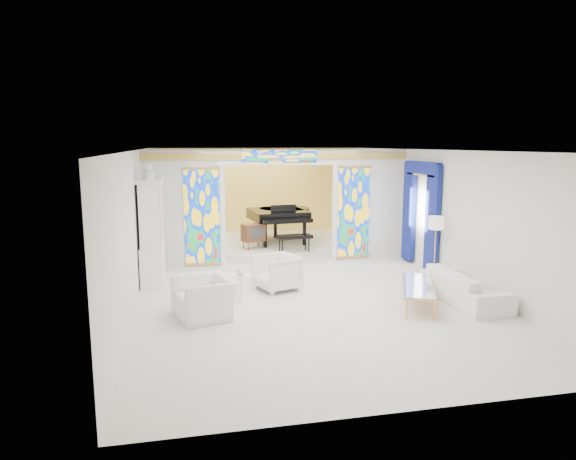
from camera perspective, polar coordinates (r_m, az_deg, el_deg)
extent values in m
plane|color=beige|center=(11.94, 0.89, -5.69)|extent=(12.00, 12.00, 0.00)
cube|color=white|center=(11.52, 0.92, 8.86)|extent=(7.00, 12.00, 0.02)
cube|color=silver|center=(17.50, -3.49, 4.17)|extent=(7.00, 0.02, 3.00)
cube|color=silver|center=(6.06, 13.75, -6.46)|extent=(7.00, 0.02, 3.00)
cube|color=silver|center=(11.39, -16.53, 0.88)|extent=(0.02, 12.00, 3.00)
cube|color=silver|center=(12.87, 16.28, 1.85)|extent=(0.02, 12.00, 3.00)
cube|color=silver|center=(13.33, -11.60, 2.30)|extent=(2.00, 0.18, 3.00)
cube|color=silver|center=(14.26, 8.94, 2.84)|extent=(2.00, 0.18, 3.00)
cube|color=silver|center=(13.48, -1.00, 8.11)|extent=(3.00, 0.18, 0.40)
cube|color=white|center=(13.30, -7.25, 1.53)|extent=(0.12, 0.06, 2.60)
cube|color=white|center=(13.87, 5.20, 1.90)|extent=(0.12, 0.06, 2.60)
cube|color=white|center=(13.39, -0.91, 7.46)|extent=(3.24, 0.06, 0.12)
cube|color=#DBB752|center=(13.38, -0.91, 8.19)|extent=(7.00, 0.05, 0.18)
cube|color=gold|center=(13.26, -9.53, 1.45)|extent=(0.90, 0.04, 2.40)
cube|color=gold|center=(14.03, 7.28, 1.94)|extent=(0.90, 0.04, 2.40)
cube|color=gold|center=(13.37, -0.91, 8.19)|extent=(2.00, 0.04, 0.34)
cube|color=beige|center=(15.84, -2.42, -1.55)|extent=(6.80, 3.80, 0.18)
cube|color=#EDC552|center=(17.38, -3.43, 4.13)|extent=(6.70, 0.10, 2.90)
cylinder|color=gold|center=(15.49, -1.69, 7.37)|extent=(0.48, 0.48, 0.30)
cube|color=navy|center=(12.89, 15.76, 1.21)|extent=(0.12, 0.55, 2.60)
cube|color=navy|center=(14.04, 13.30, 1.98)|extent=(0.12, 0.55, 2.60)
cube|color=navy|center=(13.35, 14.69, 6.72)|extent=(0.14, 1.70, 0.30)
cube|color=gold|center=(13.36, 14.66, 5.99)|extent=(0.12, 1.50, 0.06)
cube|color=white|center=(12.15, -14.77, -3.56)|extent=(0.50, 1.40, 0.90)
cube|color=white|center=(11.95, -15.00, 1.82)|extent=(0.44, 1.30, 1.40)
cube|color=silver|center=(11.94, -13.90, 1.86)|extent=(0.01, 1.20, 1.30)
cube|color=white|center=(11.87, -15.16, 5.36)|extent=(0.56, 1.46, 0.08)
cylinder|color=white|center=(11.52, -15.27, 5.84)|extent=(0.22, 0.22, 0.16)
sphere|color=white|center=(11.51, -15.31, 6.63)|extent=(0.20, 0.20, 0.20)
imported|color=silver|center=(9.58, -9.28, -7.42)|extent=(1.24, 1.34, 0.73)
imported|color=white|center=(11.15, -1.23, -4.74)|extent=(1.08, 1.07, 0.77)
imported|color=white|center=(10.91, 19.03, -5.98)|extent=(0.87, 2.18, 0.63)
cylinder|color=white|center=(10.42, -5.28, -5.09)|extent=(0.48, 0.48, 0.03)
cylinder|color=white|center=(10.49, -5.26, -6.44)|extent=(0.08, 0.08, 0.50)
cylinder|color=white|center=(10.56, -5.24, -7.71)|extent=(0.32, 0.32, 0.03)
imported|color=white|center=(10.39, -5.29, -4.50)|extent=(0.23, 0.23, 0.19)
cube|color=silver|center=(10.44, 14.29, -6.00)|extent=(1.23, 1.90, 0.04)
cube|color=gold|center=(10.44, 14.29, -6.10)|extent=(1.27, 1.93, 0.03)
cube|color=gold|center=(9.65, 13.06, -8.52)|extent=(0.05, 0.05, 0.38)
cube|color=gold|center=(9.68, 15.91, -8.58)|extent=(0.05, 0.05, 0.38)
cube|color=gold|center=(11.32, 12.84, -5.81)|extent=(0.05, 0.05, 0.38)
cube|color=gold|center=(11.34, 15.25, -5.87)|extent=(0.05, 0.05, 0.38)
cylinder|color=gold|center=(12.53, 15.86, -5.27)|extent=(0.26, 0.26, 0.03)
cylinder|color=gold|center=(12.38, 16.01, -2.27)|extent=(0.03, 0.03, 1.37)
cylinder|color=silver|center=(12.27, 16.15, 0.77)|extent=(0.37, 0.37, 0.29)
cube|color=black|center=(15.60, -1.15, 1.70)|extent=(1.73, 1.83, 0.30)
cylinder|color=black|center=(16.05, -0.41, 1.92)|extent=(1.71, 1.71, 0.30)
cube|color=black|center=(14.68, -0.08, 1.03)|extent=(1.49, 0.46, 0.11)
cube|color=beige|center=(14.59, 0.02, 1.07)|extent=(1.36, 0.23, 0.03)
cube|color=black|center=(15.00, -0.52, 2.30)|extent=(0.76, 0.10, 0.27)
cube|color=black|center=(14.12, 0.70, -0.74)|extent=(1.01, 0.47, 0.09)
cylinder|color=black|center=(14.79, -2.55, -0.66)|extent=(0.12, 0.12, 0.67)
cylinder|color=black|center=(15.14, 1.84, -0.42)|extent=(0.12, 0.12, 0.67)
cylinder|color=black|center=(16.32, -1.42, 0.31)|extent=(0.12, 0.12, 0.67)
cube|color=brown|center=(14.66, -3.90, -0.29)|extent=(0.71, 0.59, 0.49)
cube|color=#343936|center=(14.48, -3.52, -0.29)|extent=(0.37, 0.15, 0.31)
cone|color=brown|center=(14.50, -4.43, -1.82)|extent=(0.04, 0.04, 0.21)
cone|color=brown|center=(14.71, -2.81, -1.63)|extent=(0.04, 0.04, 0.21)
cone|color=brown|center=(14.75, -4.95, -1.63)|extent=(0.04, 0.04, 0.21)
cone|color=brown|center=(14.96, -3.36, -1.45)|extent=(0.04, 0.04, 0.21)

